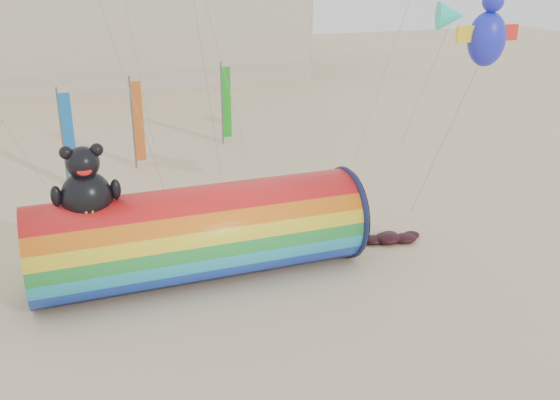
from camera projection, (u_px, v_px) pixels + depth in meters
name	position (u px, v px, depth m)	size (l,w,h in m)	color
ground	(282.00, 275.00, 23.16)	(160.00, 160.00, 0.00)	#CCB58C
windsock_assembly	(200.00, 231.00, 22.44)	(11.93, 3.63, 5.50)	red
kite_handler	(356.00, 215.00, 26.77)	(0.55, 0.36, 1.50)	slate
fabric_bundle	(391.00, 238.00, 25.94)	(2.62, 1.35, 0.41)	#340910
festival_banners	(149.00, 119.00, 35.31)	(10.54, 5.47, 5.20)	#59595E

